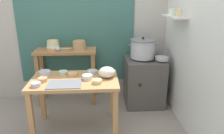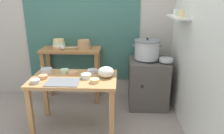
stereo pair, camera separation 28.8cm
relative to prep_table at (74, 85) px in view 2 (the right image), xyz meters
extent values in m
plane|color=gray|center=(0.10, -0.02, -0.61)|extent=(9.00, 9.00, 0.00)
cube|color=#B2ADA3|center=(0.20, 1.08, 0.69)|extent=(4.40, 0.10, 2.60)
cube|color=#38665B|center=(-0.05, 1.02, 0.74)|extent=(1.90, 0.02, 2.10)
cube|color=silver|center=(1.50, 0.18, 0.69)|extent=(0.10, 3.20, 2.60)
cube|color=silver|center=(1.35, 0.38, 0.84)|extent=(0.20, 0.56, 0.02)
cylinder|color=#E5C684|center=(1.35, 0.23, 0.90)|extent=(0.07, 0.07, 0.09)
cylinder|color=#B7D1AD|center=(1.35, 0.36, 0.89)|extent=(0.08, 0.08, 0.07)
cylinder|color=silver|center=(1.35, 0.52, 0.89)|extent=(0.07, 0.07, 0.08)
cube|color=#B27F4C|center=(0.00, 0.00, 0.09)|extent=(1.10, 0.66, 0.04)
cube|color=#B27F4C|center=(-0.50, -0.28, -0.27)|extent=(0.06, 0.06, 0.68)
cube|color=#B27F4C|center=(0.50, -0.28, -0.27)|extent=(0.06, 0.06, 0.68)
cube|color=#B27F4C|center=(-0.50, 0.28, -0.27)|extent=(0.06, 0.06, 0.68)
cube|color=#B27F4C|center=(0.50, 0.28, -0.27)|extent=(0.06, 0.06, 0.68)
cube|color=#9E6B3D|center=(-0.21, 0.81, 0.27)|extent=(0.96, 0.40, 0.04)
cube|color=#9E6B3D|center=(-0.64, 0.66, -0.18)|extent=(0.06, 0.06, 0.86)
cube|color=#9E6B3D|center=(0.22, 0.66, -0.18)|extent=(0.06, 0.06, 0.86)
cube|color=#9E6B3D|center=(-0.64, 0.96, -0.18)|extent=(0.06, 0.06, 0.86)
cube|color=#9E6B3D|center=(0.22, 0.96, -0.18)|extent=(0.06, 0.06, 0.86)
cube|color=#4C4742|center=(1.04, 0.68, -0.23)|extent=(0.60, 0.60, 0.76)
cylinder|color=black|center=(1.04, 0.68, 0.16)|extent=(0.36, 0.36, 0.02)
cylinder|color=black|center=(0.92, 0.38, -0.16)|extent=(0.04, 0.02, 0.04)
cylinder|color=#B7BABF|center=(1.00, 0.70, 0.31)|extent=(0.37, 0.37, 0.27)
cylinder|color=slate|center=(1.00, 0.70, 0.46)|extent=(0.40, 0.40, 0.02)
sphere|color=black|center=(1.00, 0.70, 0.48)|extent=(0.04, 0.04, 0.04)
cube|color=slate|center=(0.80, 0.70, 0.38)|extent=(0.04, 0.02, 0.02)
cube|color=slate|center=(1.20, 0.70, 0.38)|extent=(0.04, 0.02, 0.02)
cylinder|color=tan|center=(0.01, 0.81, 0.35)|extent=(0.20, 0.20, 0.12)
cylinder|color=tan|center=(0.01, 0.81, 0.42)|extent=(0.19, 0.19, 0.02)
sphere|color=tan|center=(0.01, 0.81, 0.45)|extent=(0.02, 0.02, 0.02)
cylinder|color=tan|center=(-0.40, 0.83, 0.31)|extent=(0.21, 0.21, 0.04)
cylinder|color=beige|center=(-0.40, 0.83, 0.35)|extent=(0.20, 0.20, 0.03)
cylinder|color=#B7D1AD|center=(-0.40, 0.83, 0.38)|extent=(0.18, 0.18, 0.04)
cylinder|color=#E5C684|center=(-0.40, 0.83, 0.42)|extent=(0.17, 0.17, 0.04)
sphere|color=#B7BABF|center=(-0.32, 0.73, 0.33)|extent=(0.07, 0.07, 0.07)
cylinder|color=#B7BABF|center=(-0.19, 0.75, 0.33)|extent=(0.19, 0.04, 0.01)
cube|color=slate|center=(-0.10, -0.17, 0.12)|extent=(0.40, 0.28, 0.01)
ellipsoid|color=silver|center=(0.41, 0.04, 0.18)|extent=(0.21, 0.20, 0.14)
cylinder|color=#B7BABF|center=(1.28, 0.56, 0.20)|extent=(0.20, 0.20, 0.05)
cylinder|color=tan|center=(-0.04, 0.12, 0.13)|extent=(0.13, 0.13, 0.04)
cylinder|color=#337238|center=(-0.04, 0.12, 0.15)|extent=(0.11, 0.11, 0.01)
cylinder|color=#E5C684|center=(0.29, -0.15, 0.13)|extent=(0.12, 0.12, 0.05)
cylinder|color=maroon|center=(0.29, -0.15, 0.15)|extent=(0.10, 0.10, 0.01)
cylinder|color=#B7BABF|center=(0.22, 0.20, 0.13)|extent=(0.14, 0.14, 0.04)
cylinder|color=#BFB28C|center=(0.22, 0.20, 0.15)|extent=(0.12, 0.12, 0.01)
cylinder|color=#B7D1AD|center=(-0.16, 0.18, 0.13)|extent=(0.12, 0.12, 0.05)
cylinder|color=#337238|center=(-0.16, 0.18, 0.15)|extent=(0.10, 0.10, 0.01)
cylinder|color=#B7BABF|center=(-0.42, -0.20, 0.13)|extent=(0.11, 0.11, 0.05)
cylinder|color=brown|center=(-0.42, -0.20, 0.15)|extent=(0.10, 0.10, 0.01)
cylinder|color=#B7BABF|center=(-0.40, 0.15, 0.14)|extent=(0.15, 0.15, 0.06)
cylinder|color=maroon|center=(-0.40, 0.15, 0.17)|extent=(0.13, 0.13, 0.01)
cylinder|color=silver|center=(0.17, -0.02, 0.14)|extent=(0.13, 0.13, 0.06)
cylinder|color=#BFB28C|center=(0.17, -0.02, 0.16)|extent=(0.11, 0.11, 0.01)
cylinder|color=#B7BABF|center=(0.18, -0.01, 0.18)|extent=(0.06, 0.07, 0.13)
cylinder|color=tan|center=(-0.38, -0.05, 0.13)|extent=(0.11, 0.11, 0.05)
cylinder|color=brown|center=(-0.38, -0.05, 0.15)|extent=(0.10, 0.10, 0.01)
cylinder|color=#B7BABF|center=(-0.37, -0.06, 0.20)|extent=(0.02, 0.07, 0.18)
camera|label=1|loc=(0.32, -2.58, 1.13)|focal=34.97mm
camera|label=2|loc=(0.61, -2.58, 1.13)|focal=34.97mm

